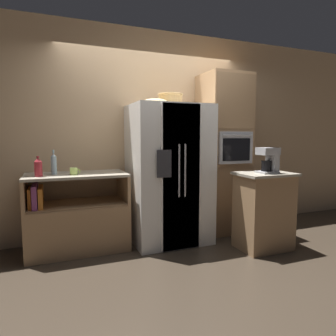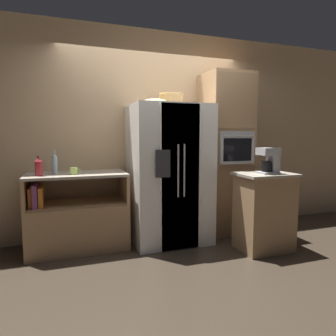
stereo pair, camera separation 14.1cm
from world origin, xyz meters
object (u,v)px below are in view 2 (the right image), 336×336
wall_oven (225,154)px  bottle_short (39,167)px  fruit_bowl (155,101)px  bottle_tall (55,163)px  mug (74,171)px  refrigerator (169,174)px  wicker_basket (171,99)px  coffee_maker (270,159)px

wall_oven → bottle_short: 2.43m
wall_oven → fruit_bowl: size_ratio=7.80×
bottle_tall → bottle_short: bearing=-136.0°
mug → bottle_short: bearing=-178.9°
refrigerator → fruit_bowl: 0.93m
fruit_bowl → bottle_short: fruit_bowl is taller
wall_oven → wicker_basket: (-0.84, -0.05, 0.72)m
bottle_tall → bottle_short: 0.23m
bottle_tall → refrigerator: bearing=-5.2°
wall_oven → coffee_maker: size_ratio=7.37×
bottle_tall → bottle_short: (-0.16, -0.16, -0.02)m
fruit_bowl → refrigerator: bearing=20.4°
wall_oven → bottle_short: size_ratio=9.85×
refrigerator → wall_oven: wall_oven is taller
bottle_tall → mug: bottle_tall is taller
mug → wicker_basket: bearing=3.7°
fruit_bowl → bottle_tall: (-1.18, 0.20, -0.74)m
wall_oven → bottle_tall: 2.26m
refrigerator → bottle_short: 1.55m
refrigerator → bottle_short: bearing=-178.9°
mug → coffee_maker: (2.16, -0.71, 0.13)m
fruit_bowl → wall_oven: bearing=9.8°
fruit_bowl → mug: (-0.97, 0.05, -0.82)m
wicker_basket → bottle_tall: wicker_basket is taller
bottle_tall → coffee_maker: size_ratio=0.95×
refrigerator → wicker_basket: size_ratio=5.42×
refrigerator → mug: 1.18m
bottle_tall → coffee_maker: bearing=-19.9°
wicker_basket → fruit_bowl: 0.29m
bottle_short → coffee_maker: coffee_maker is taller
fruit_bowl → mug: 1.27m
bottle_short → mug: size_ratio=1.92×
fruit_bowl → coffee_maker: size_ratio=0.94×
wicker_basket → mug: bearing=-176.3°
fruit_bowl → coffee_maker: 1.53m
refrigerator → wicker_basket: (0.04, 0.06, 0.96)m
wicker_basket → fruit_bowl: (-0.25, -0.13, -0.05)m
wicker_basket → bottle_tall: 1.63m
fruit_bowl → coffee_maker: bearing=-28.8°
refrigerator → bottle_short: refrigerator is taller
wicker_basket → bottle_tall: bearing=177.2°
wicker_basket → bottle_short: (-1.59, -0.09, -0.81)m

